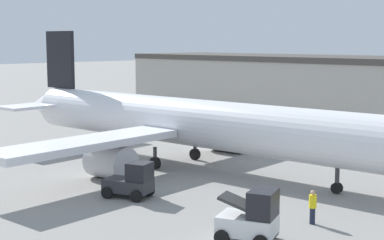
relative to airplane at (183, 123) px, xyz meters
The scene contains 6 objects.
ground_plane 3.41m from the airplane, ahead, with size 400.00×400.00×0.00m, color gray.
airplane is the anchor object (origin of this frame).
ground_crew_worker 16.27m from the airplane, 18.92° to the right, with size 0.40×0.40×1.80m.
baggage_tug 10.05m from the airplane, 62.06° to the right, with size 3.25×2.71×2.22m.
belt_loader_truck 17.78m from the airplane, 33.03° to the right, with size 3.22×2.98×2.57m.
pushback_tug 5.92m from the airplane, 102.25° to the right, with size 3.58×2.59×1.92m.
Camera 1 is at (31.00, -30.53, 9.43)m, focal length 55.00 mm.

